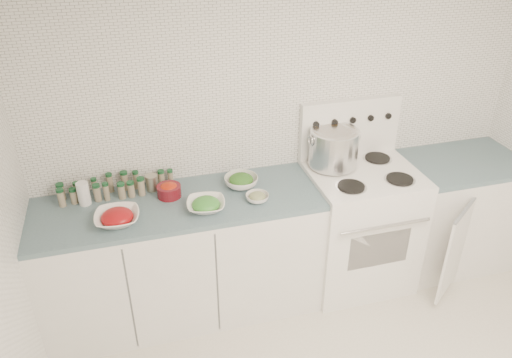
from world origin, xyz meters
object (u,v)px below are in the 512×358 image
(stock_pot, at_px, (334,146))
(bowl_snowpea, at_px, (206,205))
(bowl_tomato, at_px, (117,217))
(stove, at_px, (358,223))

(stock_pot, height_order, bowl_snowpea, stock_pot)
(stock_pot, height_order, bowl_tomato, stock_pot)
(stock_pot, bearing_deg, stove, -37.55)
(stove, distance_m, bowl_tomato, 1.75)
(bowl_tomato, xyz_separation_m, bowl_snowpea, (0.54, -0.00, -0.00))
(bowl_tomato, height_order, bowl_snowpea, bowl_tomato)
(bowl_tomato, bearing_deg, stove, 4.14)
(stock_pot, distance_m, bowl_snowpea, 1.01)
(bowl_tomato, bearing_deg, stock_pot, 9.90)
(bowl_tomato, bearing_deg, bowl_snowpea, -0.02)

